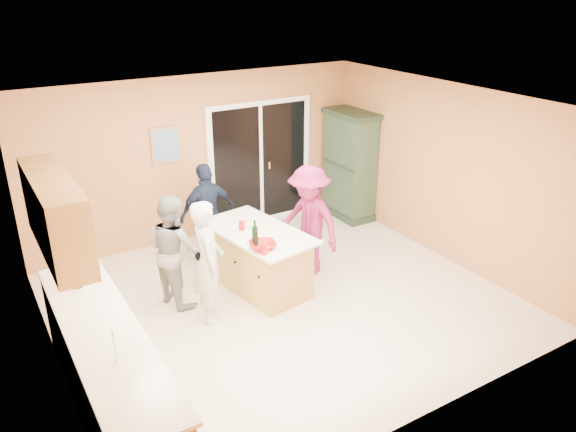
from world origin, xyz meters
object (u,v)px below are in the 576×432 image
green_hutch (350,166)px  woman_white (208,262)px  woman_grey (174,250)px  woman_magenta (309,221)px  kitchen_island (258,261)px  woman_navy (207,213)px

green_hutch → woman_white: green_hutch is taller
woman_grey → woman_magenta: bearing=-111.4°
woman_magenta → kitchen_island: bearing=-103.4°
kitchen_island → woman_grey: size_ratio=1.18×
kitchen_island → woman_grey: (-1.07, 0.26, 0.34)m
woman_grey → woman_magenta: woman_magenta is taller
kitchen_island → woman_magenta: 0.91m
woman_white → woman_grey: size_ratio=1.06×
green_hutch → woman_white: 3.86m
kitchen_island → woman_white: woman_white is taller
kitchen_island → woman_grey: bearing=157.5°
woman_navy → woman_magenta: 1.52m
woman_white → woman_magenta: 1.73m
green_hutch → woman_grey: green_hutch is taller
woman_white → woman_grey: 0.65m
kitchen_island → woman_white: 1.01m
green_hutch → woman_grey: bearing=-162.6°
kitchen_island → woman_navy: woman_navy is taller
woman_magenta → woman_grey: bearing=-111.8°
green_hutch → woman_navy: size_ratio=1.24×
woman_grey → woman_white: bearing=-175.2°
kitchen_island → green_hutch: size_ratio=0.92×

